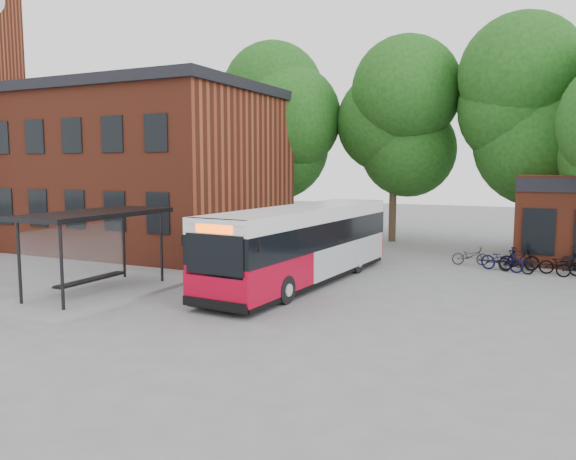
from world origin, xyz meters
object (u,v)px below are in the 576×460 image
at_px(bicycle_2, 502,260).
at_px(bus_shelter, 97,253).
at_px(bicycle_4, 561,264).
at_px(bicycle_3, 516,262).
at_px(bicycle_0, 470,256).
at_px(city_bus, 303,245).
at_px(bicycle_1, 519,259).

bearing_deg(bicycle_2, bus_shelter, 151.74).
distance_m(bicycle_2, bicycle_4, 2.25).
relative_size(bicycle_2, bicycle_3, 1.20).
distance_m(bicycle_3, bicycle_4, 1.72).
bearing_deg(bicycle_0, bus_shelter, 121.12).
height_order(city_bus, bicycle_2, city_bus).
relative_size(city_bus, bicycle_3, 7.30).
distance_m(bus_shelter, city_bus, 7.39).
bearing_deg(bicycle_4, bicycle_1, 84.07).
distance_m(bicycle_2, bicycle_3, 0.61).
distance_m(bicycle_0, bicycle_1, 2.12).
distance_m(city_bus, bicycle_1, 9.56).
xyz_separation_m(bicycle_3, bicycle_4, (1.69, 0.34, -0.02)).
height_order(city_bus, bicycle_4, city_bus).
distance_m(bicycle_1, bicycle_2, 0.76).
bearing_deg(bicycle_2, bicycle_1, -36.59).
relative_size(bicycle_0, bicycle_1, 0.96).
height_order(bus_shelter, city_bus, bus_shelter).
distance_m(bus_shelter, bicycle_2, 16.18).
height_order(bicycle_0, bicycle_4, bicycle_4).
relative_size(bus_shelter, bicycle_3, 4.52).
bearing_deg(bicycle_1, city_bus, 111.71).
relative_size(bicycle_3, bicycle_4, 0.92).
bearing_deg(bicycle_1, bus_shelter, 112.22).
bearing_deg(bicycle_0, bicycle_4, -118.82).
bearing_deg(bus_shelter, bicycle_0, 47.00).
bearing_deg(city_bus, bicycle_0, 55.81).
bearing_deg(bus_shelter, city_bus, 41.32).
height_order(bicycle_3, bicycle_4, bicycle_3).
xyz_separation_m(city_bus, bicycle_1, (7.27, 6.14, -0.94)).
bearing_deg(bicycle_4, city_bus, 128.16).
height_order(bicycle_2, bicycle_4, bicycle_2).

